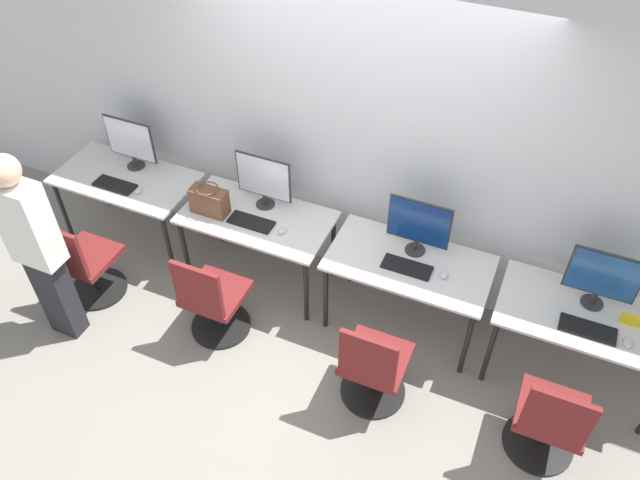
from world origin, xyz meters
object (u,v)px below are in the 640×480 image
(handbag, at_px, (209,201))
(office_chair_far_left, at_px, (85,266))
(keyboard_far_left, at_px, (115,185))
(monitor_left, at_px, (264,179))
(mouse_right, at_px, (444,275))
(monitor_far_left, at_px, (130,142))
(office_chair_left, at_px, (213,303))
(mouse_far_left, at_px, (138,191))
(person_far_left, at_px, (35,244))
(office_chair_right, at_px, (373,369))
(mouse_left, at_px, (282,231))
(monitor_far_right, at_px, (603,278))
(keyboard_right, at_px, (407,267))
(mouse_far_right, at_px, (628,342))
(keyboard_left, at_px, (251,222))
(office_chair_far_right, at_px, (548,424))
(keyboard_far_right, at_px, (588,329))
(monitor_right, at_px, (419,225))

(handbag, bearing_deg, office_chair_far_left, -142.20)
(keyboard_far_left, xyz_separation_m, monitor_left, (1.28, 0.29, 0.25))
(monitor_left, relative_size, mouse_right, 5.25)
(monitor_far_left, xyz_separation_m, monitor_left, (1.28, -0.01, 0.00))
(keyboard_far_left, height_order, office_chair_left, office_chair_left)
(mouse_far_left, bearing_deg, person_far_left, -96.66)
(office_chair_right, bearing_deg, mouse_right, 70.20)
(mouse_left, xyz_separation_m, monitor_far_right, (2.29, 0.21, 0.24))
(mouse_left, bearing_deg, handbag, -178.89)
(office_chair_far_left, distance_m, mouse_right, 2.88)
(mouse_right, bearing_deg, handbag, -178.27)
(keyboard_right, distance_m, mouse_far_right, 1.54)
(keyboard_far_left, relative_size, mouse_right, 4.09)
(mouse_left, xyz_separation_m, mouse_right, (1.28, 0.05, 0.00))
(monitor_left, distance_m, office_chair_right, 1.70)
(keyboard_far_left, height_order, keyboard_left, same)
(person_far_left, bearing_deg, keyboard_right, 23.30)
(person_far_left, distance_m, mouse_left, 1.78)
(keyboard_far_left, distance_m, office_chair_left, 1.40)
(mouse_left, relative_size, monitor_far_right, 0.19)
(monitor_far_left, xyz_separation_m, keyboard_left, (1.28, -0.26, -0.25))
(office_chair_far_left, xyz_separation_m, keyboard_left, (1.21, 0.67, 0.36))
(office_chair_far_right, bearing_deg, office_chair_far_left, -179.25)
(keyboard_far_right, bearing_deg, office_chair_far_right, -97.89)
(mouse_left, xyz_separation_m, mouse_far_right, (2.54, -0.07, 0.00))
(office_chair_far_left, bearing_deg, keyboard_far_right, 9.30)
(handbag, bearing_deg, monitor_left, 35.12)
(office_chair_left, xyz_separation_m, keyboard_far_right, (2.61, 0.54, 0.36))
(office_chair_left, bearing_deg, handbag, 118.52)
(keyboard_left, distance_m, office_chair_right, 1.50)
(office_chair_far_left, distance_m, person_far_left, 0.69)
(mouse_right, xyz_separation_m, mouse_far_right, (1.26, -0.11, 0.00))
(office_chair_far_right, bearing_deg, mouse_left, 164.26)
(person_far_left, bearing_deg, monitor_right, 27.20)
(office_chair_far_left, bearing_deg, monitor_far_left, 94.18)
(monitor_far_left, bearing_deg, person_far_left, -84.81)
(handbag, bearing_deg, keyboard_right, 0.99)
(mouse_far_right, height_order, handbag, handbag)
(office_chair_far_left, relative_size, keyboard_right, 2.37)
(monitor_far_right, bearing_deg, monitor_far_left, 179.25)
(monitor_left, height_order, mouse_left, monitor_left)
(monitor_left, relative_size, monitor_far_right, 1.00)
(office_chair_left, distance_m, office_chair_far_right, 2.53)
(mouse_right, distance_m, monitor_far_right, 1.05)
(mouse_far_left, distance_m, mouse_far_right, 3.86)
(monitor_far_left, bearing_deg, mouse_far_left, -51.42)
(monitor_far_right, height_order, mouse_far_right, monitor_far_right)
(keyboard_far_left, relative_size, office_chair_far_right, 0.42)
(keyboard_far_left, distance_m, keyboard_left, 1.28)
(monitor_right, relative_size, handbag, 1.58)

